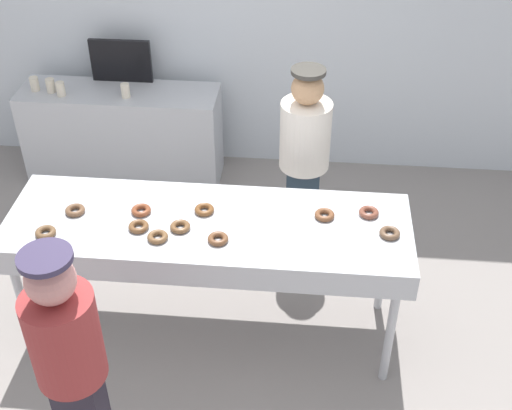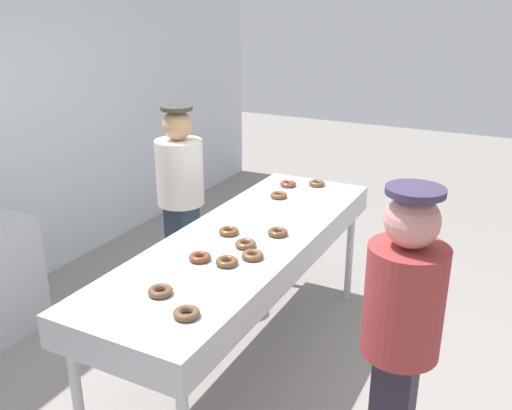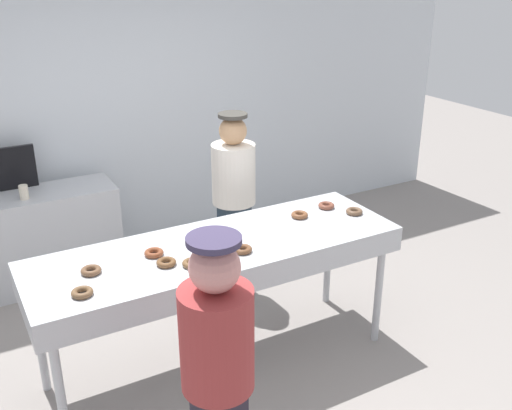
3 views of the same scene
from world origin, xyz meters
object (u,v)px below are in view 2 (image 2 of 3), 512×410
Objects in this scene: chocolate_donut_0 at (200,257)px; chocolate_donut_2 at (160,291)px; chocolate_donut_8 at (317,183)px; chocolate_donut_10 at (279,195)px; chocolate_donut_6 at (187,313)px; chocolate_donut_5 at (229,231)px; customer_waiting at (401,328)px; worker_baker at (181,193)px; chocolate_donut_9 at (246,244)px; chocolate_donut_4 at (288,184)px; fryer_conveyor at (245,248)px; chocolate_donut_7 at (252,255)px; chocolate_donut_3 at (227,262)px; chocolate_donut_1 at (278,232)px.

chocolate_donut_2 is (-0.41, -0.04, 0.00)m from chocolate_donut_0.
chocolate_donut_10 is at bearing 159.88° from chocolate_donut_8.
chocolate_donut_5 is at bearing 18.69° from chocolate_donut_6.
customer_waiting is at bearing -147.11° from chocolate_donut_8.
worker_baker is at bearing 55.90° from customer_waiting.
chocolate_donut_9 is at bearing -8.56° from chocolate_donut_2.
customer_waiting reaches higher than chocolate_donut_2.
chocolate_donut_4 is 1.99m from chocolate_donut_6.
fryer_conveyor is 20.24× the size of chocolate_donut_8.
customer_waiting is (-1.65, -1.07, -0.06)m from chocolate_donut_8.
chocolate_donut_4 is 1.32m from chocolate_donut_7.
chocolate_donut_6 and chocolate_donut_8 have the same top height.
chocolate_donut_9 is at bearing 9.04° from chocolate_donut_6.
worker_baker is (0.57, 0.88, 0.05)m from fryer_conveyor.
chocolate_donut_2 is 1.85m from chocolate_donut_4.
chocolate_donut_0 is 0.08× the size of worker_baker.
chocolate_donut_4 is 0.28m from chocolate_donut_10.
chocolate_donut_6 is at bearing -174.98° from chocolate_donut_8.
chocolate_donut_0 is 0.16m from chocolate_donut_3.
chocolate_donut_0 is 1.55m from chocolate_donut_8.
chocolate_donut_0 is at bearing 173.32° from fryer_conveyor.
worker_baker is at bearing 31.43° from chocolate_donut_2.
customer_waiting is at bearing -110.59° from chocolate_donut_9.
chocolate_donut_1 is at bearing -63.27° from fryer_conveyor.
chocolate_donut_9 is at bearing -167.85° from chocolate_donut_4.
customer_waiting reaches higher than chocolate_donut_3.
chocolate_donut_6 is (-0.92, -0.31, 0.00)m from chocolate_donut_5.
fryer_conveyor is at bearing 36.39° from chocolate_donut_7.
fryer_conveyor is at bearing -171.05° from chocolate_donut_4.
chocolate_donut_0 is at bearing -177.13° from chocolate_donut_10.
chocolate_donut_8 is at bearing 114.86° from worker_baker.
chocolate_donut_5 is 1.00× the size of chocolate_donut_8.
chocolate_donut_10 is (-0.28, -0.05, 0.00)m from chocolate_donut_4.
chocolate_donut_3 is 1.00× the size of chocolate_donut_4.
chocolate_donut_3 is 0.08× the size of customer_waiting.
customer_waiting is at bearing -115.79° from fryer_conveyor.
chocolate_donut_6 is 0.08× the size of worker_baker.
chocolate_donut_7 is (0.57, -0.21, 0.00)m from chocolate_donut_2.
chocolate_donut_10 is 0.08× the size of worker_baker.
chocolate_donut_2 is at bearing -175.51° from chocolate_donut_4.
chocolate_donut_2 is at bearing 178.56° from chocolate_donut_8.
chocolate_donut_1 is 1.00× the size of chocolate_donut_2.
chocolate_donut_7 is 1.00× the size of chocolate_donut_9.
chocolate_donut_3 is 1.00× the size of chocolate_donut_9.
chocolate_donut_2 is at bearing -174.87° from chocolate_donut_0.
chocolate_donut_7 is at bearing -177.64° from chocolate_donut_1.
chocolate_donut_3 is 1.00× the size of chocolate_donut_8.
chocolate_donut_1 is 0.36m from chocolate_donut_7.
chocolate_donut_2 is 1.16m from customer_waiting.
chocolate_donut_6 and chocolate_donut_10 have the same top height.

